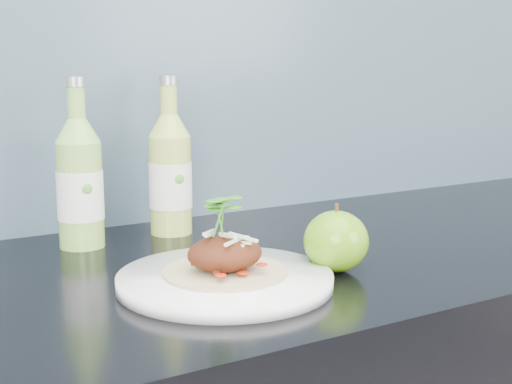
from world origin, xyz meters
TOP-DOWN VIEW (x-y plane):
  - subway_backsplash at (0.00, 1.99)m, footprint 4.00×0.02m
  - dinner_plate at (-0.03, 1.60)m, footprint 0.31×0.31m
  - pork_taco at (-0.03, 1.60)m, footprint 0.15×0.15m
  - green_apple at (0.12, 1.58)m, footprint 0.11×0.11m
  - cider_bottle_left at (-0.12, 1.88)m, footprint 0.07×0.07m
  - cider_bottle_right at (0.03, 1.89)m, footprint 0.08×0.08m

SIDE VIEW (x-z plane):
  - dinner_plate at x=-0.03m, z-range 0.90..0.92m
  - green_apple at x=0.12m, z-range 0.90..0.99m
  - pork_taco at x=-0.03m, z-range 0.90..0.99m
  - cider_bottle_left at x=-0.12m, z-range 0.87..1.12m
  - cider_bottle_right at x=0.03m, z-range 0.87..1.12m
  - subway_backsplash at x=0.00m, z-range 0.90..1.60m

